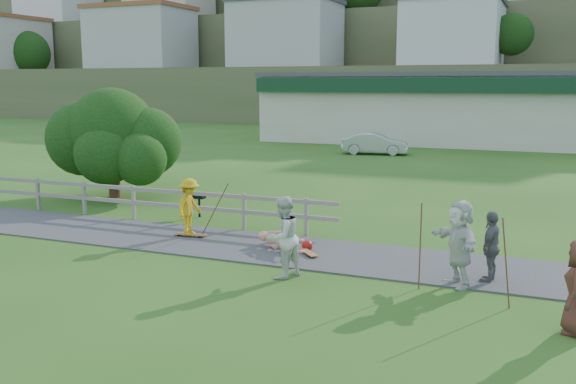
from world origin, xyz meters
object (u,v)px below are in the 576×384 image
(skater_fallen, at_px, (281,241))
(bbq, at_px, (199,205))
(spectator_b, at_px, (491,247))
(tree, at_px, (113,152))
(car_silver, at_px, (375,144))
(skater_rider, at_px, (190,210))
(spectator_a, at_px, (283,237))
(spectator_d, at_px, (459,243))

(skater_fallen, distance_m, bbq, 5.20)
(spectator_b, height_order, tree, tree)
(car_silver, bearing_deg, skater_rider, 172.77)
(skater_rider, height_order, skater_fallen, skater_rider)
(skater_fallen, bearing_deg, car_silver, 35.57)
(car_silver, bearing_deg, spectator_b, -168.45)
(skater_fallen, relative_size, spectator_a, 0.86)
(skater_rider, distance_m, bbq, 2.90)
(spectator_d, xyz_separation_m, tree, (-13.84, 6.16, 0.79))
(skater_rider, relative_size, spectator_a, 0.86)
(skater_rider, bearing_deg, spectator_a, -122.09)
(spectator_b, relative_size, spectator_d, 0.84)
(skater_fallen, bearing_deg, bbq, 80.91)
(skater_fallen, xyz_separation_m, car_silver, (-3.75, 23.44, 0.37))
(tree, bearing_deg, car_silver, 73.67)
(car_silver, bearing_deg, bbq, 169.58)
(spectator_b, distance_m, car_silver, 25.69)
(spectator_a, relative_size, car_silver, 0.46)
(spectator_b, relative_size, car_silver, 0.40)
(skater_fallen, height_order, bbq, bbq)
(spectator_d, distance_m, tree, 15.17)
(tree, bearing_deg, skater_fallen, -28.71)
(skater_fallen, distance_m, tree, 10.54)
(skater_fallen, distance_m, car_silver, 23.74)
(skater_fallen, height_order, tree, tree)
(skater_rider, distance_m, skater_fallen, 3.08)
(skater_fallen, relative_size, spectator_d, 0.84)
(spectator_d, distance_m, car_silver, 26.00)
(spectator_d, distance_m, bbq, 9.85)
(spectator_b, height_order, car_silver, spectator_b)
(spectator_b, distance_m, spectator_d, 0.84)
(spectator_a, bearing_deg, tree, -104.89)
(spectator_d, xyz_separation_m, bbq, (-8.91, 4.17, -0.55))
(skater_rider, distance_m, spectator_d, 7.85)
(skater_fallen, xyz_separation_m, tree, (-9.15, 5.01, 1.45))
(skater_fallen, xyz_separation_m, spectator_a, (0.92, -2.03, 0.64))
(skater_fallen, xyz_separation_m, spectator_b, (5.31, -0.60, 0.51))
(skater_rider, distance_m, car_silver, 23.04)
(skater_rider, relative_size, spectator_d, 0.84)
(car_silver, bearing_deg, spectator_a, -178.70)
(skater_fallen, bearing_deg, spectator_b, -69.99)
(skater_rider, xyz_separation_m, tree, (-6.15, 4.60, 0.94))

